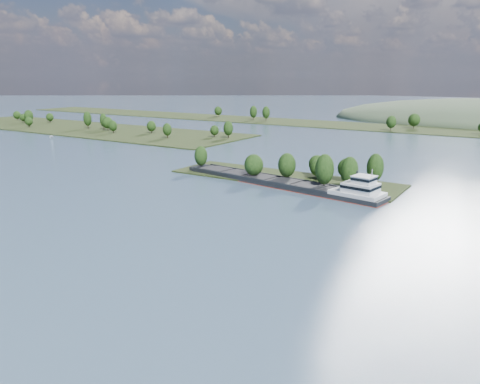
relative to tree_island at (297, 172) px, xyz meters
The scene contains 6 objects.
ground 59.19m from the tree_island, 96.90° to the right, with size 1800.00×1800.00×0.00m, color #3D546A.
tree_island is the anchor object (origin of this frame).
left_bank 249.08m from the tree_island, 160.91° to the left, with size 300.00×80.00×15.61m.
back_shoreline 221.27m from the tree_island, 89.96° to the left, with size 900.00×60.00×15.06m.
cargo_barge 11.83m from the tree_island, 77.77° to the right, with size 93.13×24.77×12.51m.
motorboat 205.92m from the tree_island, behind, with size 2.22×5.89×2.28m, color white.
Camera 1 is at (90.12, 4.04, 43.64)m, focal length 35.00 mm.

